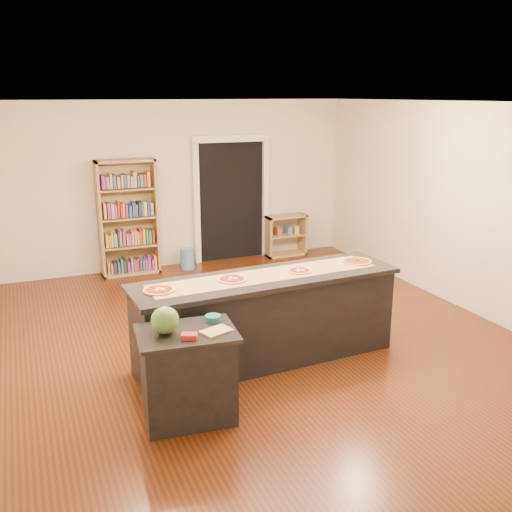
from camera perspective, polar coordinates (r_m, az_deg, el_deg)
name	(u,v)px	position (r m, az deg, el deg)	size (l,w,h in m)	color
room	(263,227)	(6.61, 0.67, 2.90)	(6.00, 7.00, 2.80)	beige
doorway	(231,193)	(10.13, -2.50, 6.31)	(1.40, 0.09, 2.21)	black
kitchen_island	(266,318)	(6.35, 1.05, -6.23)	(2.99, 0.81, 0.99)	black
side_counter	(188,375)	(5.31, -6.81, -11.73)	(0.87, 0.64, 0.86)	black
bookshelf	(128,218)	(9.53, -12.67, 3.75)	(0.94, 0.34, 1.89)	#A78851
low_shelf	(285,235)	(10.53, 2.96, 2.09)	(0.75, 0.32, 0.75)	#A78851
waste_bin	(187,258)	(9.81, -6.88, -0.25)	(0.24, 0.24, 0.35)	#557CBE
kraft_paper	(266,275)	(6.20, 0.98, -1.95)	(2.59, 0.47, 0.00)	tan
watermelon	(165,320)	(5.06, -9.08, -6.38)	(0.25, 0.25, 0.25)	#144214
cutting_board	(216,331)	(5.08, -3.98, -7.50)	(0.26, 0.18, 0.02)	tan
package_red	(189,336)	(4.97, -6.70, -7.98)	(0.13, 0.10, 0.05)	maroon
package_teal	(213,318)	(5.31, -4.31, -6.23)	(0.15, 0.15, 0.06)	#195966
pizza_a	(159,290)	(5.80, -9.67, -3.36)	(0.31, 0.31, 0.02)	#BA8447
pizza_b	(232,279)	(6.05, -2.43, -2.32)	(0.30, 0.30, 0.02)	#BA8447
pizza_c	(300,271)	(6.34, 4.37, -1.48)	(0.28, 0.28, 0.02)	#BA8447
pizza_d	(357,261)	(6.79, 10.06, -0.52)	(0.33, 0.33, 0.02)	#BA8447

